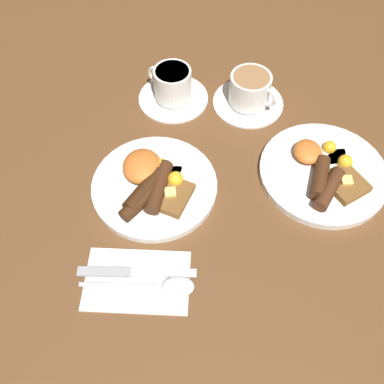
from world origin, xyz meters
TOP-DOWN VIEW (x-y plane):
  - ground_plane at (0.00, 0.00)m, footprint 3.00×3.00m
  - breakfast_plate_near at (-0.00, -0.00)m, footprint 0.24×0.24m
  - breakfast_plate_far at (-0.02, 0.33)m, footprint 0.25×0.25m
  - teacup_near at (-0.24, 0.04)m, footprint 0.15×0.15m
  - teacup_far at (-0.22, 0.20)m, footprint 0.15×0.15m
  - napkin at (0.19, -0.03)m, footprint 0.13×0.18m
  - knife at (0.17, -0.04)m, footprint 0.03×0.20m
  - spoon at (0.20, 0.02)m, footprint 0.04×0.19m

SIDE VIEW (x-z plane):
  - ground_plane at x=0.00m, z-range 0.00..0.00m
  - napkin at x=0.19m, z-range 0.00..0.01m
  - knife at x=0.17m, z-range 0.00..0.01m
  - spoon at x=0.20m, z-range 0.00..0.01m
  - breakfast_plate_far at x=-0.02m, z-range -0.01..0.03m
  - breakfast_plate_near at x=0.00m, z-range -0.01..0.04m
  - teacup_far at x=-0.22m, z-range -0.01..0.07m
  - teacup_near at x=-0.24m, z-range -0.01..0.07m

